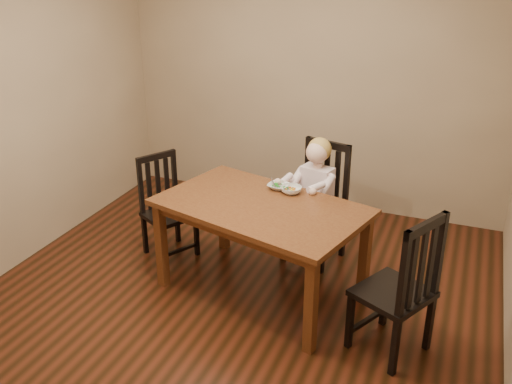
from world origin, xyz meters
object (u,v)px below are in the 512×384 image
at_px(chair_left, 166,208).
at_px(toddler, 315,190).
at_px(dining_table, 261,215).
at_px(chair_child, 318,204).
at_px(chair_right, 400,289).
at_px(bowl_veg, 291,190).
at_px(bowl_peas, 278,186).

height_order(chair_left, toddler, toddler).
bearing_deg(dining_table, chair_child, 71.45).
distance_m(chair_left, chair_right, 2.25).
height_order(dining_table, bowl_veg, bowl_veg).
xyz_separation_m(bowl_peas, bowl_veg, (0.12, -0.04, 0.01)).
bearing_deg(bowl_peas, toddler, 58.79).
bearing_deg(bowl_peas, chair_right, -32.08).
bearing_deg(dining_table, toddler, 71.17).
height_order(dining_table, chair_child, chair_child).
distance_m(dining_table, chair_right, 1.20).
relative_size(chair_left, bowl_veg, 5.47).
relative_size(toddler, bowl_veg, 3.61).
distance_m(toddler, bowl_peas, 0.44).
relative_size(dining_table, chair_left, 1.89).
distance_m(dining_table, bowl_peas, 0.36).
distance_m(toddler, bowl_veg, 0.43).
relative_size(chair_right, bowl_peas, 6.31).
bearing_deg(chair_right, chair_left, 100.09).
bearing_deg(bowl_veg, dining_table, -116.20).
bearing_deg(chair_left, bowl_peas, 121.61).
relative_size(chair_child, bowl_peas, 6.27).
height_order(dining_table, toddler, toddler).
bearing_deg(chair_left, chair_child, 138.73).
distance_m(bowl_peas, bowl_veg, 0.13).
relative_size(chair_child, chair_left, 1.14).
xyz_separation_m(chair_left, toddler, (1.26, 0.39, 0.22)).
distance_m(dining_table, chair_left, 1.09).
relative_size(chair_right, toddler, 1.74).
relative_size(chair_child, bowl_veg, 6.23).
xyz_separation_m(chair_left, chair_right, (2.15, -0.65, 0.07)).
bearing_deg(chair_right, toddler, 67.47).
xyz_separation_m(chair_right, bowl_veg, (-0.98, 0.65, 0.30)).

